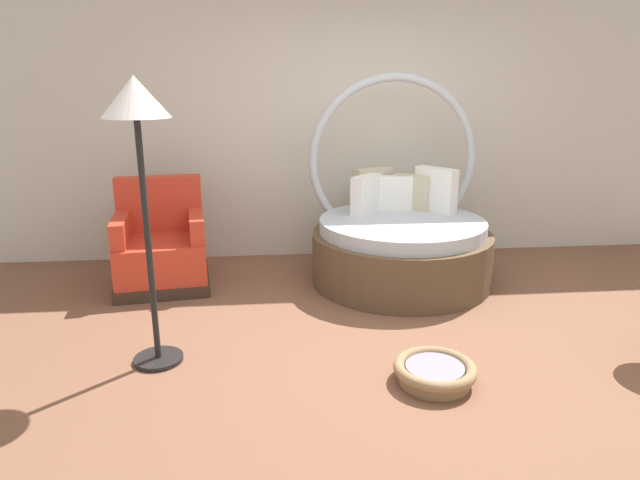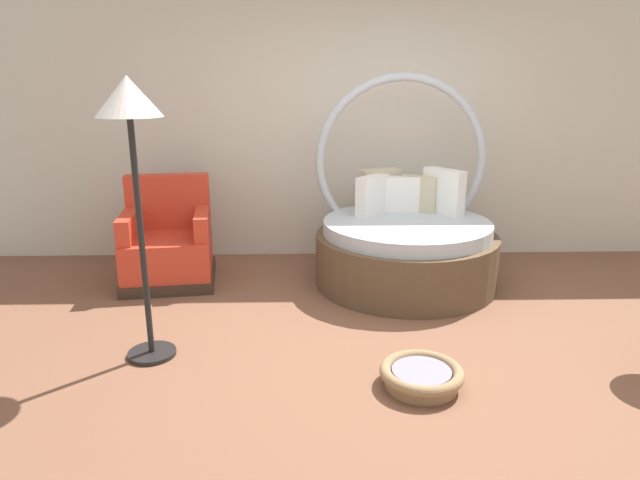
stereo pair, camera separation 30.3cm
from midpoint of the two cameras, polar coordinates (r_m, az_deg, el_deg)
The scene contains 6 objects.
ground_plane at distance 3.95m, azimuth 9.97°, elevation -11.34°, with size 8.00×8.00×0.02m, color brown.
back_wall at distance 5.75m, azimuth 6.31°, elevation 13.32°, with size 8.00×0.12×3.02m, color beige.
round_daybed at distance 5.11m, azimuth 10.38°, elevation 0.05°, with size 1.61×1.61×1.85m.
red_armchair at distance 5.22m, azimuth -13.68°, elevation -0.56°, with size 0.90×0.90×0.94m.
pet_basket at distance 3.54m, azimuth 12.84°, elevation -13.44°, with size 0.51×0.51×0.13m.
floor_lamp at distance 3.54m, azimuth -16.50°, elevation 11.22°, with size 0.40×0.40×1.82m.
Camera 2 is at (-0.60, -3.43, 1.81)m, focal length 31.23 mm.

